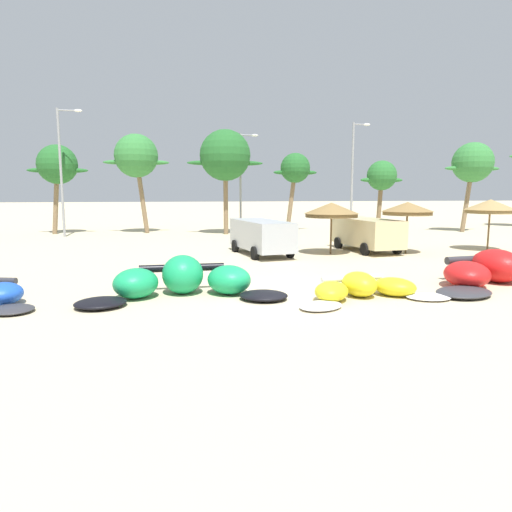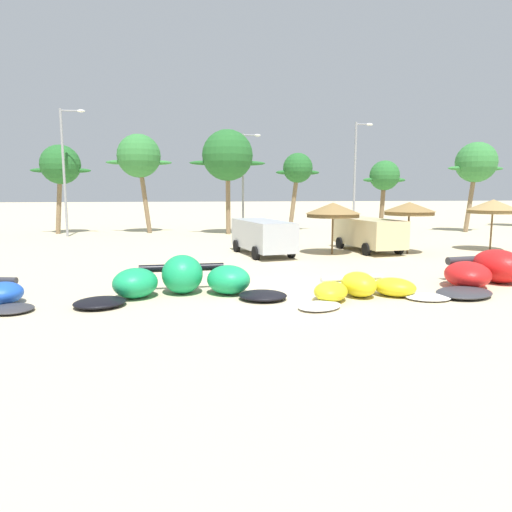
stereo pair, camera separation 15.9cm
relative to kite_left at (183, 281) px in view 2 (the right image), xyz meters
name	(u,v)px [view 2 (the right image)]	position (x,y,z in m)	size (l,w,h in m)	color
ground_plane	(292,293)	(3.63, -0.17, -0.50)	(260.00, 260.00, 0.00)	beige
kite_left	(183,281)	(0.00, 0.00, 0.00)	(6.84, 3.21, 1.30)	black
kite_left_of_center	(363,289)	(5.71, -1.21, -0.19)	(5.37, 2.91, 0.81)	white
kite_center	(506,272)	(11.72, 0.13, -0.02)	(8.04, 4.26, 1.24)	#333338
beach_umbrella_near_van	(333,210)	(7.88, 8.88, 1.90)	(2.94, 2.94, 2.79)	brown
beach_umbrella_middle	(409,209)	(12.03, 8.49, 1.96)	(2.74, 2.74, 2.81)	brown
beach_umbrella_near_palms	(493,206)	(17.34, 9.02, 2.04)	(2.81, 2.81, 2.93)	brown
parked_van	(367,232)	(10.25, 9.84, 0.59)	(2.71, 5.21, 1.84)	beige
parked_car_second	(262,234)	(4.08, 9.28, 0.59)	(2.93, 5.38, 1.84)	#B2B7BC
palm_left	(60,165)	(-9.74, 23.46, 4.88)	(4.61, 3.07, 7.00)	#7F6647
palm_left_of_gap	(139,157)	(-3.67, 23.23, 5.60)	(5.16, 3.44, 7.89)	#7F6647
palm_center_left	(228,156)	(3.25, 21.20, 5.59)	(5.91, 3.94, 8.11)	#7F6647
palm_center_right	(298,169)	(9.31, 23.27, 4.69)	(3.74, 2.49, 6.56)	#7F6647
palm_right_of_gap	(384,177)	(16.11, 21.17, 4.05)	(3.65, 2.43, 5.87)	brown
palm_right	(476,163)	(23.59, 20.30, 5.16)	(4.92, 3.28, 7.37)	#7F6647
lamppost_west	(66,166)	(-8.73, 20.97, 4.70)	(1.81, 0.24, 9.32)	gray
lamppost_west_center	(245,177)	(4.81, 23.27, 4.04)	(1.58, 0.24, 8.08)	gray
lamppost_east_center	(356,172)	(13.46, 20.59, 4.37)	(1.46, 0.24, 8.75)	gray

